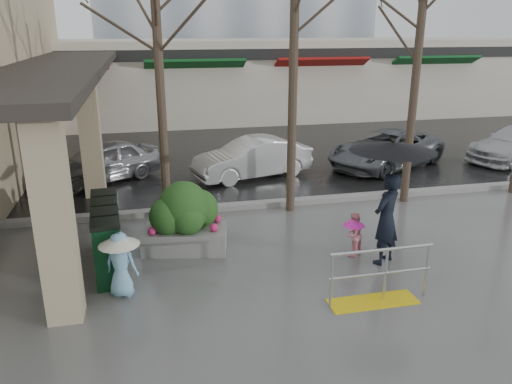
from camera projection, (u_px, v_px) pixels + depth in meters
name	position (u px, v px, depth m)	size (l,w,h in m)	color
ground	(283.00, 278.00, 9.64)	(120.00, 120.00, 0.00)	#51514F
street_asphalt	(184.00, 107.00, 30.01)	(120.00, 36.00, 0.01)	black
curb	(243.00, 206.00, 13.32)	(120.00, 0.30, 0.15)	gray
canopy_slab	(58.00, 62.00, 14.90)	(2.80, 18.00, 0.25)	#2D2823
pillar_front	(55.00, 219.00, 7.81)	(0.55, 0.55, 3.50)	tan
pillar_back	(90.00, 136.00, 13.83)	(0.55, 0.55, 3.50)	tan
storefront_row	(228.00, 79.00, 26.06)	(34.00, 6.74, 4.00)	beige
handrail	(377.00, 283.00, 8.70)	(1.90, 0.50, 1.03)	yellow
tree_west	(155.00, 5.00, 10.96)	(3.20, 3.20, 6.80)	#382B21
tree_mideast	(422.00, 17.00, 12.39)	(3.20, 3.20, 6.50)	#382B21
woman	(389.00, 187.00, 9.80)	(1.67, 1.67, 2.58)	black
child_pink	(353.00, 232.00, 10.45)	(0.58, 0.56, 0.95)	pink
child_blue	(120.00, 258.00, 8.82)	(0.73, 0.73, 1.21)	#79B2D8
planter	(185.00, 218.00, 10.66)	(1.91, 1.22, 1.55)	slate
news_boxes	(107.00, 236.00, 9.98)	(0.69, 2.34, 1.29)	#0B341A
car_a	(101.00, 162.00, 15.49)	(1.49, 3.70, 1.26)	#A8A9AD
car_b	(252.00, 158.00, 15.94)	(1.33, 3.82, 1.26)	silver
car_c	(386.00, 149.00, 17.13)	(2.09, 4.53, 1.26)	slate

